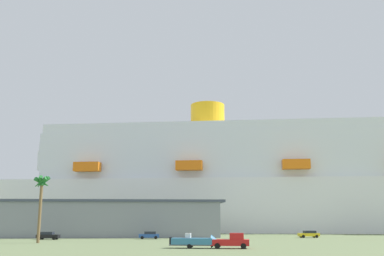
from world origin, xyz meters
TOP-DOWN VIEW (x-y plane):
  - ground_plane at (0.00, 30.00)m, footprint 600.00×600.00m
  - cruise_ship at (23.45, 64.73)m, footprint 219.13×48.30m
  - terminal_building at (-32.08, 26.47)m, footprint 63.52×24.43m
  - pickup_truck at (-1.29, -16.32)m, footprint 5.77×2.71m
  - small_boat_on_trailer at (-6.33, -15.84)m, footprint 8.36×2.68m
  - palm_tree at (-34.97, -2.16)m, footprint 3.23×3.15m
  - parked_car_black_coupe at (-37.69, 10.78)m, footprint 4.60×2.07m
  - parked_car_blue_suv at (-16.99, 14.27)m, footprint 4.52×2.39m
  - parked_car_yellow_taxi at (18.69, 21.76)m, footprint 4.85×2.43m

SIDE VIEW (x-z plane):
  - ground_plane at x=0.00m, z-range 0.00..0.00m
  - parked_car_blue_suv at x=-16.99m, z-range 0.04..1.62m
  - parked_car_black_coupe at x=-37.69m, z-range 0.04..1.62m
  - parked_car_yellow_taxi at x=18.69m, z-range 0.04..1.62m
  - small_boat_on_trailer at x=-6.33m, z-range -0.12..2.03m
  - pickup_truck at x=-1.29m, z-range -0.06..2.14m
  - terminal_building at x=-32.08m, z-range 0.02..8.61m
  - palm_tree at x=-34.97m, z-range 3.77..15.78m
  - cruise_ship at x=23.45m, z-range -11.33..40.55m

